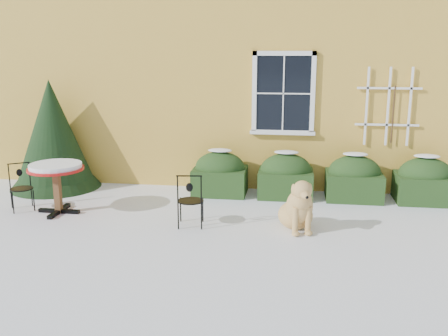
# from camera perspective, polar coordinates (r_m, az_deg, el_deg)

# --- Properties ---
(ground) EXTENTS (80.00, 80.00, 0.00)m
(ground) POSITION_cam_1_polar(r_m,az_deg,el_deg) (7.59, -1.07, -8.37)
(ground) COLOR white
(ground) RESTS_ON ground
(house) EXTENTS (12.40, 8.40, 6.40)m
(house) POSITION_cam_1_polar(r_m,az_deg,el_deg) (14.01, 3.57, 14.99)
(house) COLOR #F4BF47
(house) RESTS_ON ground
(hedge_row) EXTENTS (4.95, 0.80, 0.91)m
(hedge_row) POSITION_cam_1_polar(r_m,az_deg,el_deg) (9.82, 10.86, -1.07)
(hedge_row) COLOR #193213
(hedge_row) RESTS_ON ground
(evergreen_shrub) EXTENTS (1.85, 1.85, 2.23)m
(evergreen_shrub) POSITION_cam_1_polar(r_m,az_deg,el_deg) (10.88, -18.91, 2.52)
(evergreen_shrub) COLOR black
(evergreen_shrub) RESTS_ON ground
(bistro_table) EXTENTS (0.96, 0.96, 0.89)m
(bistro_table) POSITION_cam_1_polar(r_m,az_deg,el_deg) (9.13, -18.65, -0.44)
(bistro_table) COLOR black
(bistro_table) RESTS_ON ground
(patio_chair_near) EXTENTS (0.45, 0.44, 0.89)m
(patio_chair_near) POSITION_cam_1_polar(r_m,az_deg,el_deg) (8.09, -3.87, -3.65)
(patio_chair_near) COLOR black
(patio_chair_near) RESTS_ON ground
(patio_chair_far) EXTENTS (0.51, 0.51, 0.83)m
(patio_chair_far) POSITION_cam_1_polar(r_m,az_deg,el_deg) (9.66, -22.17, -2.00)
(patio_chair_far) COLOR black
(patio_chair_far) RESTS_ON ground
(dog) EXTENTS (0.71, 0.99, 0.89)m
(dog) POSITION_cam_1_polar(r_m,az_deg,el_deg) (8.01, 8.47, -4.63)
(dog) COLOR #DEAF63
(dog) RESTS_ON ground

